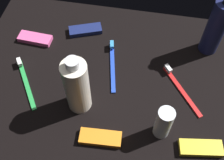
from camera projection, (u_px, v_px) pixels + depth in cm
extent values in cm
cube|color=black|center=(112.00, 87.00, 78.25)|extent=(84.00, 64.00, 1.20)
cylinder|color=#191E48|center=(216.00, 28.00, 78.10)|extent=(5.54, 5.54, 17.75)
cylinder|color=silver|center=(77.00, 87.00, 67.71)|extent=(6.28, 6.28, 16.66)
cylinder|color=silver|center=(72.00, 64.00, 59.88)|extent=(3.20, 3.20, 2.20)
cylinder|color=silver|center=(164.00, 123.00, 65.79)|extent=(4.02, 4.02, 10.30)
cube|color=red|center=(182.00, 90.00, 76.40)|extent=(11.53, 15.28, 0.90)
cube|color=white|center=(168.00, 68.00, 79.29)|extent=(2.42, 2.75, 1.20)
cube|color=green|center=(26.00, 84.00, 77.65)|extent=(10.97, 15.65, 0.90)
cube|color=white|center=(19.00, 62.00, 80.61)|extent=(2.36, 2.77, 1.20)
cube|color=blue|center=(113.00, 66.00, 81.03)|extent=(4.87, 17.86, 0.90)
cube|color=#338CCC|center=(112.00, 45.00, 84.34)|extent=(1.61, 2.77, 1.20)
cube|color=#E55999|center=(35.00, 39.00, 86.74)|extent=(10.61, 4.58, 1.50)
cube|color=navy|center=(85.00, 30.00, 88.80)|extent=(11.14, 7.42, 1.50)
cube|color=yellow|center=(201.00, 148.00, 66.88)|extent=(10.87, 5.47, 1.50)
cube|color=orange|center=(101.00, 138.00, 68.31)|extent=(10.63, 4.66, 1.50)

